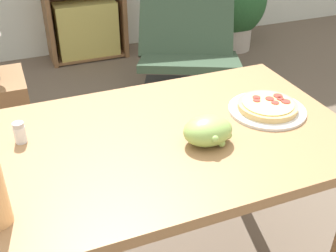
% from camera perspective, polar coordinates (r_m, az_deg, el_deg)
% --- Properties ---
extents(dining_table, '(1.38, 0.74, 0.73)m').
position_cam_1_polar(dining_table, '(1.35, -4.39, -5.64)').
color(dining_table, '#A37549').
rests_on(dining_table, ground_plane).
extents(pizza_on_plate, '(0.26, 0.26, 0.04)m').
position_cam_1_polar(pizza_on_plate, '(1.48, 13.30, 2.47)').
color(pizza_on_plate, white).
rests_on(pizza_on_plate, dining_table).
extents(grape_bunch, '(0.15, 0.13, 0.09)m').
position_cam_1_polar(grape_bunch, '(1.27, 5.43, -0.66)').
color(grape_bunch, '#93BC5B').
rests_on(grape_bunch, dining_table).
extents(salt_shaker, '(0.04, 0.04, 0.07)m').
position_cam_1_polar(salt_shaker, '(1.35, -19.45, -0.86)').
color(salt_shaker, white).
rests_on(salt_shaker, dining_table).
extents(lounge_chair_far, '(0.87, 0.96, 0.88)m').
position_cam_1_polar(lounge_chair_far, '(2.93, 2.48, 8.33)').
color(lounge_chair_far, black).
rests_on(lounge_chair_far, ground_plane).
extents(side_table, '(0.34, 0.34, 0.53)m').
position_cam_1_polar(side_table, '(2.44, -21.80, 0.17)').
color(side_table, brown).
rests_on(side_table, ground_plane).
extents(potted_plant_floor, '(0.54, 0.46, 0.75)m').
position_cam_1_polar(potted_plant_floor, '(3.92, 9.33, 15.87)').
color(potted_plant_floor, '#BCB2A3').
rests_on(potted_plant_floor, ground_plane).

